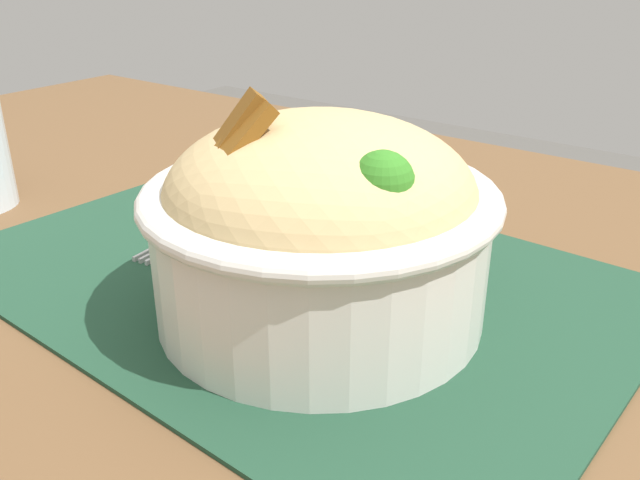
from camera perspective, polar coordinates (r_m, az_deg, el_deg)
The scene contains 4 objects.
table at distance 0.53m, azimuth -3.54°, elevation -8.73°, with size 1.38×0.77×0.74m.
placemat at distance 0.48m, azimuth -2.58°, elevation -2.95°, with size 0.46×0.32×0.00m, color #1E422D.
bowl at distance 0.41m, azimuth 0.00°, elevation 1.53°, with size 0.21×0.21×0.14m.
fork at distance 0.54m, azimuth -10.59°, elevation 0.41°, with size 0.03×0.12×0.00m.
Camera 1 is at (-0.29, 0.34, 0.97)m, focal length 38.23 mm.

